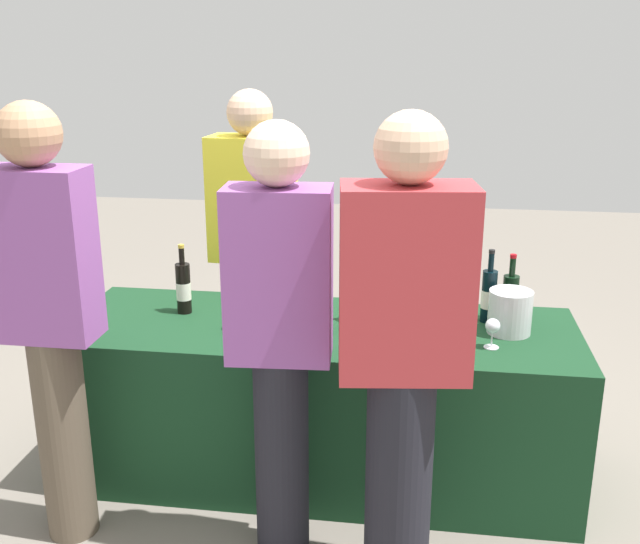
{
  "coord_description": "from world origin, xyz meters",
  "views": [
    {
      "loc": [
        0.43,
        -3.02,
        1.95
      ],
      "look_at": [
        0.0,
        0.0,
        0.99
      ],
      "focal_mm": 41.2,
      "sensor_mm": 36.0,
      "label": 1
    }
  ],
  "objects_px": {
    "wine_bottle_3": "(362,299)",
    "wine_bottle_4": "(433,292)",
    "wine_bottle_6": "(510,297)",
    "wine_glass_2": "(325,310)",
    "wine_bottle_0": "(183,288)",
    "wine_glass_1": "(297,316)",
    "wine_bottle_1": "(255,290)",
    "guest_2": "(403,351)",
    "guest_1": "(280,333)",
    "wine_glass_5": "(493,327)",
    "server_pouring": "(254,244)",
    "wine_bottle_2": "(279,291)",
    "wine_glass_4": "(454,326)",
    "wine_glass_3": "(380,318)",
    "wine_glass_0": "(238,308)",
    "ice_bucket": "(510,312)",
    "guest_0": "(49,310)",
    "wine_bottle_5": "(489,295)"
  },
  "relations": [
    {
      "from": "wine_bottle_0",
      "to": "guest_1",
      "type": "relative_size",
      "value": 0.19
    },
    {
      "from": "wine_bottle_3",
      "to": "wine_bottle_4",
      "type": "distance_m",
      "value": 0.33
    },
    {
      "from": "server_pouring",
      "to": "guest_2",
      "type": "xyz_separation_m",
      "value": [
        0.83,
        -1.31,
        0.01
      ]
    },
    {
      "from": "wine_bottle_5",
      "to": "wine_glass_2",
      "type": "bearing_deg",
      "value": -162.7
    },
    {
      "from": "wine_bottle_1",
      "to": "guest_2",
      "type": "bearing_deg",
      "value": -49.47
    },
    {
      "from": "wine_bottle_0",
      "to": "wine_bottle_6",
      "type": "distance_m",
      "value": 1.5
    },
    {
      "from": "wine_glass_3",
      "to": "guest_1",
      "type": "bearing_deg",
      "value": -125.42
    },
    {
      "from": "wine_bottle_1",
      "to": "wine_glass_5",
      "type": "xyz_separation_m",
      "value": [
        1.06,
        -0.26,
        -0.03
      ]
    },
    {
      "from": "wine_glass_2",
      "to": "wine_bottle_4",
      "type": "bearing_deg",
      "value": 28.88
    },
    {
      "from": "wine_bottle_6",
      "to": "wine_glass_4",
      "type": "xyz_separation_m",
      "value": [
        -0.26,
        -0.38,
        -0.01
      ]
    },
    {
      "from": "wine_bottle_1",
      "to": "wine_bottle_4",
      "type": "bearing_deg",
      "value": 5.69
    },
    {
      "from": "wine_bottle_3",
      "to": "ice_bucket",
      "type": "distance_m",
      "value": 0.65
    },
    {
      "from": "wine_glass_1",
      "to": "wine_glass_5",
      "type": "height_order",
      "value": "wine_glass_1"
    },
    {
      "from": "wine_bottle_2",
      "to": "wine_glass_5",
      "type": "distance_m",
      "value": 0.97
    },
    {
      "from": "wine_glass_5",
      "to": "server_pouring",
      "type": "xyz_separation_m",
      "value": [
        -1.18,
        0.75,
        0.11
      ]
    },
    {
      "from": "wine_glass_1",
      "to": "guest_0",
      "type": "xyz_separation_m",
      "value": [
        -0.88,
        -0.43,
        0.14
      ]
    },
    {
      "from": "wine_glass_1",
      "to": "wine_glass_4",
      "type": "height_order",
      "value": "wine_glass_1"
    },
    {
      "from": "wine_glass_4",
      "to": "guest_0",
      "type": "distance_m",
      "value": 1.59
    },
    {
      "from": "wine_glass_2",
      "to": "wine_glass_4",
      "type": "height_order",
      "value": "same"
    },
    {
      "from": "wine_glass_3",
      "to": "guest_0",
      "type": "distance_m",
      "value": 1.32
    },
    {
      "from": "wine_glass_3",
      "to": "wine_glass_4",
      "type": "bearing_deg",
      "value": -11.13
    },
    {
      "from": "wine_bottle_4",
      "to": "guest_0",
      "type": "xyz_separation_m",
      "value": [
        -1.45,
        -0.78,
        0.12
      ]
    },
    {
      "from": "wine_bottle_3",
      "to": "wine_glass_4",
      "type": "distance_m",
      "value": 0.47
    },
    {
      "from": "wine_bottle_2",
      "to": "wine_bottle_6",
      "type": "bearing_deg",
      "value": 5.69
    },
    {
      "from": "wine_bottle_3",
      "to": "ice_bucket",
      "type": "xyz_separation_m",
      "value": [
        0.65,
        -0.04,
        -0.01
      ]
    },
    {
      "from": "wine_bottle_1",
      "to": "guest_1",
      "type": "relative_size",
      "value": 0.19
    },
    {
      "from": "wine_bottle_3",
      "to": "wine_bottle_4",
      "type": "relative_size",
      "value": 0.93
    },
    {
      "from": "wine_bottle_1",
      "to": "wine_bottle_6",
      "type": "height_order",
      "value": "wine_bottle_1"
    },
    {
      "from": "wine_bottle_0",
      "to": "wine_glass_1",
      "type": "relative_size",
      "value": 2.32
    },
    {
      "from": "wine_bottle_1",
      "to": "guest_2",
      "type": "height_order",
      "value": "guest_2"
    },
    {
      "from": "wine_glass_2",
      "to": "wine_glass_5",
      "type": "bearing_deg",
      "value": -6.8
    },
    {
      "from": "wine_bottle_5",
      "to": "wine_glass_3",
      "type": "xyz_separation_m",
      "value": [
        -0.47,
        -0.28,
        -0.03
      ]
    },
    {
      "from": "wine_bottle_0",
      "to": "wine_bottle_1",
      "type": "distance_m",
      "value": 0.33
    },
    {
      "from": "wine_bottle_6",
      "to": "wine_glass_5",
      "type": "distance_m",
      "value": 0.37
    },
    {
      "from": "wine_bottle_6",
      "to": "wine_glass_3",
      "type": "xyz_separation_m",
      "value": [
        -0.57,
        -0.32,
        -0.01
      ]
    },
    {
      "from": "wine_glass_3",
      "to": "wine_glass_1",
      "type": "bearing_deg",
      "value": -173.99
    },
    {
      "from": "wine_bottle_0",
      "to": "wine_bottle_5",
      "type": "relative_size",
      "value": 0.98
    },
    {
      "from": "guest_0",
      "to": "wine_bottle_1",
      "type": "bearing_deg",
      "value": 47.93
    },
    {
      "from": "server_pouring",
      "to": "guest_2",
      "type": "bearing_deg",
      "value": 126.66
    },
    {
      "from": "wine_bottle_6",
      "to": "wine_glass_2",
      "type": "xyz_separation_m",
      "value": [
        -0.81,
        -0.27,
        -0.01
      ]
    },
    {
      "from": "wine_bottle_4",
      "to": "wine_bottle_6",
      "type": "xyz_separation_m",
      "value": [
        0.35,
        0.01,
        -0.01
      ]
    },
    {
      "from": "wine_glass_2",
      "to": "server_pouring",
      "type": "xyz_separation_m",
      "value": [
        -0.47,
        0.66,
        0.1
      ]
    },
    {
      "from": "ice_bucket",
      "to": "guest_0",
      "type": "bearing_deg",
      "value": -160.71
    },
    {
      "from": "guest_0",
      "to": "wine_glass_0",
      "type": "bearing_deg",
      "value": 38.92
    },
    {
      "from": "wine_bottle_0",
      "to": "wine_glass_4",
      "type": "distance_m",
      "value": 1.26
    },
    {
      "from": "server_pouring",
      "to": "wine_glass_0",
      "type": "bearing_deg",
      "value": 102.07
    },
    {
      "from": "wine_bottle_3",
      "to": "wine_glass_1",
      "type": "bearing_deg",
      "value": -137.74
    },
    {
      "from": "wine_bottle_1",
      "to": "wine_glass_3",
      "type": "height_order",
      "value": "wine_bottle_1"
    },
    {
      "from": "wine_bottle_2",
      "to": "wine_bottle_3",
      "type": "height_order",
      "value": "wine_bottle_2"
    },
    {
      "from": "wine_bottle_1",
      "to": "wine_bottle_0",
      "type": "bearing_deg",
      "value": -173.79
    }
  ]
}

